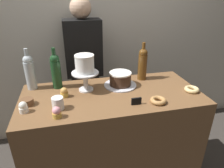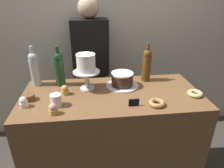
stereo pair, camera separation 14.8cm
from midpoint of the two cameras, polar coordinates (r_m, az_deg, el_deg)
The scene contains 18 objects.
back_wall at distance 2.25m, azimuth -7.31°, elevation 16.19°, with size 6.00×0.05×2.60m.
display_counter at distance 1.79m, azimuth -2.47°, elevation -16.14°, with size 1.35×0.63×0.93m.
cake_stand_pedestal at distance 1.55m, azimuth -10.31°, elevation 1.57°, with size 0.21×0.21×0.15m.
white_layer_cake at distance 1.51m, azimuth -10.65°, elevation 5.65°, with size 0.14×0.14×0.13m.
silver_serving_platter at distance 1.64m, azimuth -0.23°, elevation -0.36°, with size 0.26×0.26×0.01m.
chocolate_round_cake at distance 1.61m, azimuth -0.24°, elevation 1.51°, with size 0.18×0.18×0.11m.
wine_bottle_amber at distance 1.72m, azimuth 6.29°, elevation 5.81°, with size 0.08×0.08×0.33m.
wine_bottle_green at distance 1.64m, azimuth -18.24°, elevation 3.60°, with size 0.08×0.08×0.33m.
wine_bottle_clear at distance 1.69m, azimuth -24.78°, elevation 3.19°, with size 0.08×0.08×0.33m.
cupcake_caramel at distance 1.52m, azimuth -16.23°, elevation -2.41°, with size 0.06×0.06×0.07m.
cupcake_strawberry at distance 1.30m, azimuth -18.72°, elevation -7.81°, with size 0.06×0.06×0.07m.
cupcake_vanilla at distance 1.43m, azimuth -26.76°, elevation -6.05°, with size 0.06×0.06×0.07m.
donut_maple at distance 1.41m, azimuth 10.14°, elevation -4.73°, with size 0.11×0.11×0.03m.
donut_glazed at distance 1.64m, azimuth 19.41°, elevation -1.52°, with size 0.11×0.11×0.03m.
cookie_stack at distance 1.51m, azimuth -25.65°, elevation -4.68°, with size 0.08×0.08×0.04m.
price_sign_chalkboard at distance 1.37m, azimuth 3.89°, elevation -5.01°, with size 0.07×0.01×0.05m.
coffee_cup_ceramic at distance 1.38m, azimuth -18.22°, elevation -5.33°, with size 0.08×0.08×0.09m.
barista_figure at distance 2.13m, azimuth -9.76°, elevation 2.63°, with size 0.36×0.22×1.60m.
Camera 1 is at (-0.30, -1.31, 1.65)m, focal length 32.07 mm.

